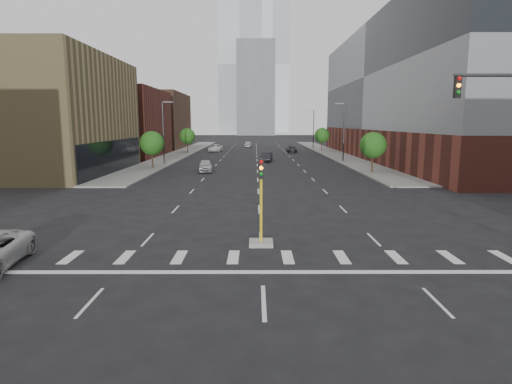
{
  "coord_description": "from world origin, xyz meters",
  "views": [
    {
      "loc": [
        -0.29,
        -11.95,
        6.14
      ],
      "look_at": [
        -0.25,
        10.33,
        2.5
      ],
      "focal_mm": 30.0,
      "sensor_mm": 36.0,
      "label": 1
    }
  ],
  "objects_px": {
    "car_near_left": "(205,166)",
    "car_mid_right": "(266,157)",
    "car_distant": "(248,144)",
    "car_deep_right": "(292,149)",
    "median_traffic_signal": "(261,226)",
    "car_far_left": "(215,148)"
  },
  "relations": [
    {
      "from": "car_near_left",
      "to": "car_mid_right",
      "type": "bearing_deg",
      "value": 53.59
    },
    {
      "from": "car_far_left",
      "to": "car_deep_right",
      "type": "xyz_separation_m",
      "value": [
        15.98,
        -2.63,
        -0.08
      ]
    },
    {
      "from": "car_near_left",
      "to": "car_distant",
      "type": "height_order",
      "value": "car_near_left"
    },
    {
      "from": "car_near_left",
      "to": "car_mid_right",
      "type": "height_order",
      "value": "car_near_left"
    },
    {
      "from": "median_traffic_signal",
      "to": "car_mid_right",
      "type": "xyz_separation_m",
      "value": [
        1.5,
        46.69,
        -0.23
      ]
    },
    {
      "from": "car_deep_right",
      "to": "car_near_left",
      "type": "bearing_deg",
      "value": -110.98
    },
    {
      "from": "car_mid_right",
      "to": "car_distant",
      "type": "relative_size",
      "value": 1.06
    },
    {
      "from": "car_near_left",
      "to": "car_deep_right",
      "type": "distance_m",
      "value": 37.34
    },
    {
      "from": "car_near_left",
      "to": "car_distant",
      "type": "relative_size",
      "value": 1.05
    },
    {
      "from": "car_mid_right",
      "to": "car_distant",
      "type": "height_order",
      "value": "car_mid_right"
    },
    {
      "from": "car_far_left",
      "to": "car_near_left",
      "type": "bearing_deg",
      "value": -81.91
    },
    {
      "from": "car_mid_right",
      "to": "car_deep_right",
      "type": "bearing_deg",
      "value": 81.36
    },
    {
      "from": "car_deep_right",
      "to": "car_distant",
      "type": "xyz_separation_m",
      "value": [
        -9.37,
        20.06,
        0.05
      ]
    },
    {
      "from": "median_traffic_signal",
      "to": "car_mid_right",
      "type": "height_order",
      "value": "median_traffic_signal"
    },
    {
      "from": "median_traffic_signal",
      "to": "car_mid_right",
      "type": "relative_size",
      "value": 0.98
    },
    {
      "from": "median_traffic_signal",
      "to": "car_near_left",
      "type": "height_order",
      "value": "median_traffic_signal"
    },
    {
      "from": "car_deep_right",
      "to": "car_distant",
      "type": "bearing_deg",
      "value": 115.76
    },
    {
      "from": "car_near_left",
      "to": "car_deep_right",
      "type": "xyz_separation_m",
      "value": [
        13.82,
        34.69,
        -0.09
      ]
    },
    {
      "from": "car_mid_right",
      "to": "car_deep_right",
      "type": "xyz_separation_m",
      "value": [
        5.75,
        20.48,
        -0.07
      ]
    },
    {
      "from": "car_deep_right",
      "to": "car_distant",
      "type": "distance_m",
      "value": 22.14
    },
    {
      "from": "car_far_left",
      "to": "car_distant",
      "type": "height_order",
      "value": "car_far_left"
    },
    {
      "from": "car_near_left",
      "to": "car_mid_right",
      "type": "xyz_separation_m",
      "value": [
        8.06,
        14.21,
        -0.02
      ]
    }
  ]
}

